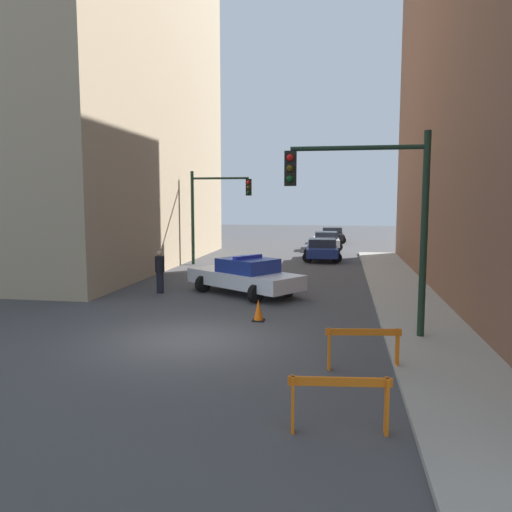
{
  "coord_description": "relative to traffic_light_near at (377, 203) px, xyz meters",
  "views": [
    {
      "loc": [
        3.85,
        -12.13,
        3.6
      ],
      "look_at": [
        0.54,
        7.06,
        1.42
      ],
      "focal_mm": 35.0,
      "sensor_mm": 36.0,
      "label": 1
    }
  ],
  "objects": [
    {
      "name": "barrier_mid",
      "position": [
        -0.39,
        -2.58,
        -2.91
      ],
      "size": [
        1.59,
        0.38,
        0.9
      ],
      "rotation": [
        0.0,
        0.0,
        0.15
      ],
      "color": "orange",
      "rests_on": "ground_plane"
    },
    {
      "name": "parked_car_near",
      "position": [
        -2.03,
        16.99,
        -2.86
      ],
      "size": [
        2.41,
        4.38,
        1.31
      ],
      "rotation": [
        0.0,
        0.0,
        0.05
      ],
      "color": "navy",
      "rests_on": "ground_plane"
    },
    {
      "name": "traffic_light_far",
      "position": [
        -8.03,
        13.84,
        -0.13
      ],
      "size": [
        3.44,
        0.35,
        5.2
      ],
      "color": "black",
      "rests_on": "ground_plane"
    },
    {
      "name": "parked_car_mid",
      "position": [
        -2.02,
        23.74,
        -2.86
      ],
      "size": [
        2.46,
        4.41,
        1.31
      ],
      "rotation": [
        0.0,
        0.0,
        0.07
      ],
      "color": "silver",
      "rests_on": "ground_plane"
    },
    {
      "name": "parked_car_far",
      "position": [
        -1.68,
        29.94,
        -2.86
      ],
      "size": [
        2.34,
        4.34,
        1.31
      ],
      "rotation": [
        0.0,
        0.0,
        0.02
      ],
      "color": "black",
      "rests_on": "ground_plane"
    },
    {
      "name": "sidewalk_right",
      "position": [
        1.47,
        -0.97,
        -3.47
      ],
      "size": [
        2.4,
        44.0,
        0.12
      ],
      "color": "#9E998E",
      "rests_on": "ground_plane"
    },
    {
      "name": "barrier_front",
      "position": [
        -0.86,
        -5.6,
        -2.91
      ],
      "size": [
        1.6,
        0.33,
        0.9
      ],
      "rotation": [
        0.0,
        0.0,
        0.11
      ],
      "color": "orange",
      "rests_on": "ground_plane"
    },
    {
      "name": "police_car",
      "position": [
        -4.5,
        5.44,
        -2.81
      ],
      "size": [
        4.92,
        4.2,
        1.52
      ],
      "rotation": [
        0.0,
        0.0,
        0.96
      ],
      "color": "white",
      "rests_on": "ground_plane"
    },
    {
      "name": "traffic_cone",
      "position": [
        -3.3,
        1.35,
        -3.21
      ],
      "size": [
        0.36,
        0.36,
        0.66
      ],
      "color": "black",
      "rests_on": "ground_plane"
    },
    {
      "name": "pedestrian_crossing",
      "position": [
        -7.82,
        5.17,
        -2.67
      ],
      "size": [
        0.47,
        0.47,
        1.66
      ],
      "rotation": [
        0.0,
        0.0,
        1.97
      ],
      "color": "black",
      "rests_on": "ground_plane"
    },
    {
      "name": "building_corner_left",
      "position": [
        -16.73,
        13.03,
        7.55
      ],
      "size": [
        14.0,
        20.0,
        22.16
      ],
      "color": "tan",
      "rests_on": "ground_plane"
    },
    {
      "name": "ground_plane",
      "position": [
        -4.73,
        -0.97,
        -3.53
      ],
      "size": [
        120.0,
        120.0,
        0.0
      ],
      "primitive_type": "plane",
      "color": "#424244"
    },
    {
      "name": "traffic_light_near",
      "position": [
        0.0,
        0.0,
        0.0
      ],
      "size": [
        3.64,
        0.35,
        5.2
      ],
      "color": "black",
      "rests_on": "sidewalk_right"
    }
  ]
}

